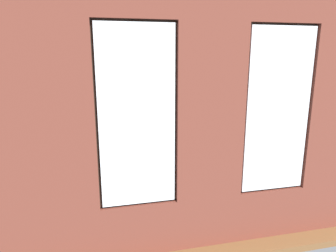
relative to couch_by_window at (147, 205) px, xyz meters
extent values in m
cube|color=brown|center=(-0.73, -2.13, -0.38)|extent=(6.64, 6.32, 0.10)
cube|color=brown|center=(-0.73, 0.65, 1.41)|extent=(0.90, 0.16, 3.48)
cube|color=brown|center=(1.49, 0.65, 1.41)|extent=(1.59, 0.16, 3.48)
cube|color=brown|center=(-1.67, 0.65, 0.03)|extent=(0.98, 0.16, 0.72)
cube|color=brown|center=(-1.67, 0.65, 2.90)|extent=(0.98, 0.16, 0.50)
cube|color=white|center=(-1.67, 0.69, 1.52)|extent=(0.92, 0.03, 2.20)
cube|color=#38281E|center=(-1.67, 0.63, 1.52)|extent=(0.98, 0.04, 2.26)
cube|color=brown|center=(0.21, 0.65, 0.03)|extent=(0.98, 0.16, 0.72)
cube|color=white|center=(0.21, 0.69, 1.52)|extent=(0.92, 0.03, 2.20)
cube|color=#38281E|center=(0.21, 0.63, 1.52)|extent=(0.98, 0.04, 2.26)
cube|color=olive|center=(-0.73, 0.55, 0.36)|extent=(3.06, 0.24, 0.06)
cube|color=black|center=(-0.73, 0.56, 1.75)|extent=(0.51, 0.03, 0.63)
cube|color=teal|center=(-0.73, 0.55, 1.75)|extent=(0.45, 0.01, 0.57)
cube|color=silver|center=(2.24, -1.93, 1.41)|extent=(0.10, 5.32, 3.48)
cube|color=black|center=(0.00, -0.05, -0.12)|extent=(2.02, 0.85, 0.42)
cube|color=black|center=(0.00, 0.28, 0.28)|extent=(2.02, 0.24, 0.38)
cube|color=black|center=(-0.90, -0.05, 0.19)|extent=(0.22, 0.85, 0.24)
cube|color=black|center=(0.90, -0.05, 0.19)|extent=(0.22, 0.85, 0.24)
cube|color=#232326|center=(-0.40, -0.09, 0.15)|extent=(0.73, 0.65, 0.12)
cube|color=#232326|center=(0.40, -0.09, 0.15)|extent=(0.73, 0.65, 0.12)
cube|color=black|center=(-3.00, -2.02, -0.12)|extent=(0.95, 2.02, 0.42)
cube|color=black|center=(-3.33, -2.03, 0.28)|extent=(0.34, 1.99, 0.38)
cube|color=black|center=(-2.96, -2.90, 0.19)|extent=(0.86, 0.26, 0.24)
cube|color=black|center=(-3.05, -1.13, 0.19)|extent=(0.86, 0.26, 0.24)
cube|color=#232326|center=(-2.94, -2.40, 0.15)|extent=(0.68, 0.74, 0.12)
cube|color=#232326|center=(-2.98, -1.63, 0.15)|extent=(0.68, 0.74, 0.12)
cube|color=olive|center=(-0.75, -2.22, 0.07)|extent=(1.34, 0.89, 0.04)
cube|color=olive|center=(-1.36, -2.61, -0.14)|extent=(0.07, 0.07, 0.38)
cube|color=olive|center=(-0.14, -2.61, -0.14)|extent=(0.07, 0.07, 0.38)
cube|color=olive|center=(-1.36, -1.83, -0.14)|extent=(0.07, 0.07, 0.38)
cube|color=olive|center=(-0.14, -1.83, -0.14)|extent=(0.07, 0.07, 0.38)
cylinder|color=#B23D38|center=(-0.85, -2.09, 0.14)|extent=(0.08, 0.08, 0.10)
cylinder|color=#B7333D|center=(-1.12, -2.38, 0.14)|extent=(0.08, 0.08, 0.09)
cylinder|color=beige|center=(-0.75, -2.22, 0.15)|extent=(0.12, 0.12, 0.11)
sphere|color=#3D8E42|center=(-0.75, -2.22, 0.27)|extent=(0.15, 0.15, 0.15)
cube|color=#59595B|center=(-0.58, -2.33, 0.10)|extent=(0.13, 0.17, 0.02)
cube|color=black|center=(1.94, -2.37, -0.10)|extent=(1.11, 0.42, 0.46)
cube|color=black|center=(1.94, -2.37, 0.15)|extent=(0.53, 0.20, 0.05)
cube|color=black|center=(1.94, -2.37, 0.21)|extent=(0.06, 0.04, 0.06)
cube|color=black|center=(1.94, -2.37, 0.58)|extent=(1.20, 0.04, 0.68)
cube|color=black|center=(1.94, -2.40, 0.58)|extent=(1.15, 0.01, 0.63)
cylinder|color=gray|center=(1.39, -1.37, -0.18)|extent=(0.31, 0.31, 0.30)
cylinder|color=brown|center=(1.39, -1.37, 0.01)|extent=(0.05, 0.05, 0.07)
ellipsoid|color=#3D8E42|center=(1.39, -1.37, 0.29)|extent=(0.73, 0.73, 0.49)
cylinder|color=gray|center=(-1.46, -0.05, -0.17)|extent=(0.28, 0.28, 0.32)
cylinder|color=brown|center=(-1.46, -0.05, 0.26)|extent=(0.05, 0.05, 0.54)
cone|color=#286B2D|center=(-1.23, -0.05, 0.77)|extent=(0.59, 0.18, 0.61)
cone|color=#286B2D|center=(-1.50, 0.16, 0.79)|extent=(0.26, 0.57, 0.63)
cone|color=#286B2D|center=(-1.67, -0.05, 0.80)|extent=(0.54, 0.18, 0.64)
cone|color=#286B2D|center=(-1.49, -0.25, 0.80)|extent=(0.24, 0.56, 0.64)
cylinder|color=beige|center=(-2.65, -3.46, -0.26)|extent=(0.14, 0.14, 0.14)
cylinder|color=brown|center=(-2.65, -3.46, -0.15)|extent=(0.02, 0.02, 0.07)
ellipsoid|color=#286B2D|center=(-2.65, -3.46, 0.00)|extent=(0.32, 0.32, 0.24)
cylinder|color=brown|center=(1.64, -4.24, -0.19)|extent=(0.28, 0.28, 0.28)
cylinder|color=brown|center=(1.64, -4.24, 0.21)|extent=(0.05, 0.05, 0.51)
cone|color=#1E5B28|center=(1.82, -4.27, 0.64)|extent=(0.46, 0.17, 0.43)
cone|color=#1E5B28|center=(1.70, -4.12, 0.68)|extent=(0.27, 0.38, 0.49)
cone|color=#1E5B28|center=(1.54, -4.12, 0.66)|extent=(0.34, 0.39, 0.48)
cone|color=#1E5B28|center=(1.44, -4.24, 0.63)|extent=(0.46, 0.12, 0.42)
cone|color=#1E5B28|center=(1.57, -4.39, 0.66)|extent=(0.28, 0.42, 0.47)
cone|color=#1E5B28|center=(1.72, -4.38, 0.66)|extent=(0.32, 0.41, 0.47)
cylinder|color=#47423D|center=(-3.20, -4.29, -0.14)|extent=(0.37, 0.37, 0.38)
cylinder|color=brown|center=(-3.20, -4.29, 0.32)|extent=(0.07, 0.07, 0.52)
cone|color=#3D8E42|center=(-2.95, -4.26, 0.83)|extent=(0.65, 0.27, 0.64)
cone|color=#3D8E42|center=(-3.03, -4.11, 0.84)|extent=(0.57, 0.58, 0.64)
cone|color=#3D8E42|center=(-3.23, -4.09, 0.87)|extent=(0.25, 0.57, 0.70)
cone|color=#3D8E42|center=(-3.41, -4.22, 0.87)|extent=(0.60, 0.36, 0.69)
cone|color=#3D8E42|center=(-3.37, -4.41, 0.87)|extent=(0.56, 0.46, 0.70)
cone|color=#3D8E42|center=(-3.26, -4.52, 0.85)|extent=(0.32, 0.64, 0.66)
cone|color=#3D8E42|center=(-3.03, -4.45, 0.85)|extent=(0.56, 0.55, 0.66)
cylinder|color=gray|center=(-3.20, 0.10, -0.14)|extent=(0.40, 0.40, 0.38)
cylinder|color=brown|center=(-3.20, 0.10, 0.31)|extent=(0.07, 0.07, 0.53)
cone|color=#337F38|center=(-2.94, 0.09, 0.77)|extent=(0.61, 0.15, 0.49)
cone|color=#337F38|center=(-3.19, -0.15, 0.79)|extent=(0.15, 0.59, 0.52)
camera|label=1|loc=(0.65, 4.17, 2.27)|focal=32.00mm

